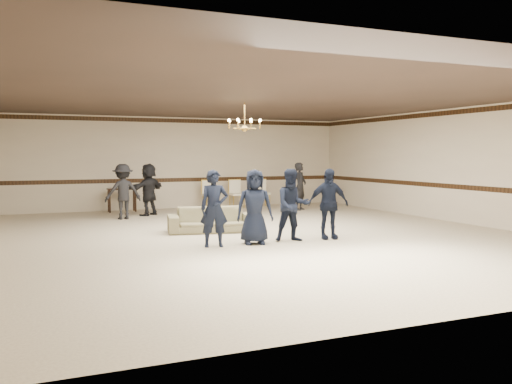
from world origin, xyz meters
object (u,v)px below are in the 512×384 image
Objects in this scene: adult_right at (300,186)px; banquet_chair_right at (263,193)px; banquet_chair_left at (210,195)px; adult_mid at (149,189)px; chandelier at (245,116)px; settee at (211,220)px; banquet_chair_mid at (237,194)px; console_table at (122,200)px; boy_b at (255,207)px; boy_c at (292,205)px; adult_left at (123,192)px; boy_d at (328,204)px; boy_a at (214,208)px.

adult_right is 1.78m from banquet_chair_right.
banquet_chair_left is at bearing 108.19° from adult_right.
chandelier is at bearing 73.68° from adult_mid.
banquet_chair_right reaches higher than settee.
banquet_chair_mid is 1.06× the size of console_table.
chandelier is at bearing -174.75° from adult_right.
boy_c is at bearing 13.31° from boy_b.
settee is 2.14× the size of banquet_chair_right.
settee is 3.88m from adult_left.
adult_right is (2.36, 5.87, 0.02)m from boy_d.
adult_left is (-1.55, 3.53, 0.50)m from settee.
boy_d is at bearing -97.26° from banquet_chair_right.
adult_left is at bearing 127.59° from boy_c.
boy_d is at bearing -153.00° from adult_right.
banquet_chair_left is at bearing 168.97° from adult_mid.
adult_right is at bearing 79.44° from boy_d.
boy_b is (-0.65, -2.19, -2.08)m from chandelier.
banquet_chair_right is at bearing -164.09° from adult_left.
banquet_chair_mid is at bearing 85.10° from boy_b.
adult_mid reaches higher than boy_b.
boy_d is (1.80, 0.00, 0.00)m from boy_b.
banquet_chair_right is (1.00, 0.00, 0.00)m from banquet_chair_mid.
boy_a is at bearing -113.93° from banquet_chair_mid.
boy_b is 1.00× the size of boy_c.
adult_mid is (-1.84, 6.27, 0.02)m from boy_c.
adult_left is at bearing 124.58° from settee.
adult_right is at bearing 72.36° from boy_c.
boy_a is at bearing -168.62° from boy_c.
boy_c is 0.90m from boy_d.
console_table is (-5.70, 1.80, -0.42)m from adult_right.
banquet_chair_left is 1.00m from banquet_chair_mid.
adult_right is 2.36m from banquet_chair_mid.
chandelier is at bearing 65.22° from boy_a.
chandelier is 3.39m from boy_a.
adult_mid is 1.64× the size of banquet_chair_mid.
banquet_chair_right is at bearing -2.67° from console_table.
banquet_chair_mid is at bearing 71.09° from chandelier.
banquet_chair_left is at bearing 92.27° from boy_b.
boy_b is (0.90, 0.00, 0.00)m from boy_a.
boy_c reaches higher than banquet_chair_left.
adult_left is 1.74× the size of console_table.
settee is 1.30× the size of adult_mid.
boy_c is at bearing -101.51° from banquet_chair_mid.
adult_right is at bearing 179.04° from adult_left.
chandelier is 0.95× the size of banquet_chair_mid.
adult_left is 2.16m from console_table.
boy_a is 7.84m from banquet_chair_left.
banquet_chair_right is at bearing 78.48° from boy_b.
chandelier reaches higher than console_table.
settee is 5.71m from banquet_chair_left.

